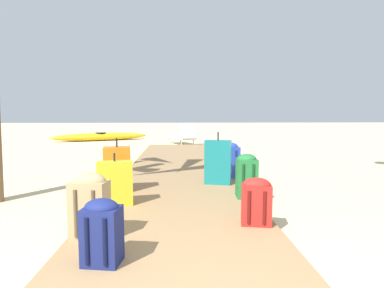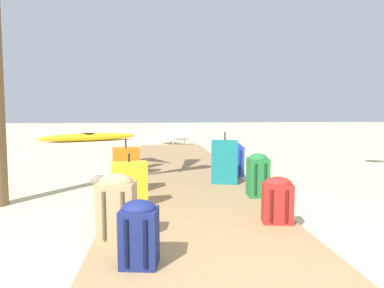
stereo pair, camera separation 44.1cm
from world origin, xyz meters
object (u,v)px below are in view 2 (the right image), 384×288
(suitcase_orange, at_px, (126,170))
(backpack_green, at_px, (258,174))
(backpack_blue, at_px, (234,159))
(lounge_chair, at_px, (174,136))
(backpack_navy, at_px, (139,231))
(backpack_red, at_px, (278,199))
(backpack_tan, at_px, (117,206))
(suitcase_teal, at_px, (225,162))
(suitcase_yellow, at_px, (129,184))
(kayak, at_px, (89,137))

(suitcase_orange, relative_size, backpack_green, 1.32)
(backpack_blue, bearing_deg, lounge_chair, 96.68)
(suitcase_orange, height_order, backpack_navy, suitcase_orange)
(backpack_red, distance_m, lounge_chair, 8.85)
(backpack_green, distance_m, lounge_chair, 7.81)
(backpack_green, height_order, backpack_blue, backpack_blue)
(suitcase_orange, bearing_deg, backpack_blue, 27.69)
(backpack_blue, bearing_deg, suitcase_orange, -152.31)
(suitcase_orange, bearing_deg, backpack_green, -12.74)
(backpack_tan, distance_m, backpack_blue, 3.20)
(backpack_red, bearing_deg, backpack_blue, 87.64)
(suitcase_teal, bearing_deg, backpack_blue, 62.43)
(backpack_red, relative_size, suitcase_yellow, 0.75)
(backpack_navy, distance_m, backpack_red, 1.60)
(suitcase_yellow, distance_m, lounge_chair, 8.13)
(backpack_blue, xyz_separation_m, lounge_chair, (-0.75, 6.43, -0.08))
(suitcase_teal, distance_m, backpack_blue, 0.58)
(kayak, bearing_deg, backpack_navy, -76.56)
(backpack_tan, bearing_deg, kayak, 102.91)
(suitcase_yellow, bearing_deg, backpack_red, -25.46)
(suitcase_teal, bearing_deg, suitcase_orange, -164.44)
(backpack_red, bearing_deg, suitcase_yellow, 154.54)
(backpack_red, xyz_separation_m, suitcase_yellow, (-1.58, 0.75, 0.02))
(backpack_navy, distance_m, backpack_green, 2.39)
(backpack_navy, relative_size, backpack_red, 1.04)
(backpack_green, xyz_separation_m, suitcase_yellow, (-1.71, -0.30, -0.04))
(backpack_green, bearing_deg, backpack_navy, -128.86)
(backpack_tan, relative_size, suitcase_yellow, 0.94)
(backpack_red, height_order, backpack_green, backpack_green)
(suitcase_orange, bearing_deg, backpack_tan, -87.35)
(lounge_chair, bearing_deg, suitcase_orange, -98.00)
(backpack_tan, relative_size, kayak, 0.16)
(suitcase_orange, relative_size, suitcase_teal, 0.93)
(backpack_tan, bearing_deg, suitcase_yellow, 88.85)
(suitcase_teal, bearing_deg, kayak, 114.24)
(backpack_red, relative_size, backpack_green, 0.83)
(suitcase_orange, relative_size, kayak, 0.20)
(backpack_navy, height_order, kayak, backpack_navy)
(suitcase_teal, distance_m, suitcase_yellow, 1.81)
(suitcase_orange, height_order, kayak, suitcase_orange)
(lounge_chair, bearing_deg, backpack_green, -84.31)
(backpack_tan, distance_m, lounge_chair, 9.19)
(backpack_navy, xyz_separation_m, suitcase_yellow, (-0.20, 1.56, 0.01))
(suitcase_yellow, bearing_deg, suitcase_teal, 38.63)
(backpack_green, bearing_deg, backpack_blue, 90.94)
(suitcase_teal, bearing_deg, lounge_chair, 93.98)
(suitcase_orange, distance_m, suitcase_yellow, 0.72)
(backpack_navy, relative_size, suitcase_teal, 0.61)
(backpack_navy, distance_m, lounge_chair, 9.66)
(suitcase_orange, distance_m, backpack_red, 2.23)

